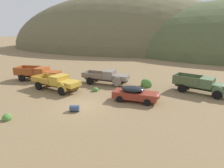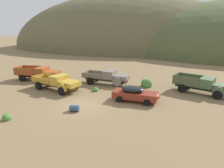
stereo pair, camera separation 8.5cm
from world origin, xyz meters
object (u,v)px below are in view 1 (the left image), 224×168
truck_faded_yellow (59,83)px  car_rust_red (136,94)px  oil_drum_tipped (75,108)px  truck_oxide_orange (41,73)px  truck_primer_gray (109,77)px  truck_weathered_green (205,85)px

truck_faded_yellow → car_rust_red: 9.53m
car_rust_red → oil_drum_tipped: bearing=-137.3°
truck_oxide_orange → truck_primer_gray: truck_oxide_orange is taller
truck_faded_yellow → car_rust_red: size_ratio=1.43×
truck_oxide_orange → truck_faded_yellow: bearing=-39.9°
truck_weathered_green → oil_drum_tipped: 14.81m
car_rust_red → truck_weathered_green: (6.90, 4.84, 0.20)m
truck_primer_gray → truck_weathered_green: size_ratio=0.98×
truck_faded_yellow → truck_primer_gray: size_ratio=1.08×
truck_faded_yellow → oil_drum_tipped: (4.75, -4.90, -0.70)m
truck_primer_gray → car_rust_red: bearing=-44.3°
truck_oxide_orange → car_rust_red: truck_oxide_orange is taller
truck_primer_gray → truck_oxide_orange: bearing=-170.5°
car_rust_red → truck_weathered_green: bearing=35.8°
car_rust_red → oil_drum_tipped: 6.41m
truck_oxide_orange → truck_primer_gray: 9.97m
truck_faded_yellow → truck_primer_gray: 6.53m
oil_drum_tipped → truck_faded_yellow: bearing=134.1°
truck_oxide_orange → car_rust_red: size_ratio=1.38×
truck_faded_yellow → truck_primer_gray: same height
car_rust_red → oil_drum_tipped: car_rust_red is taller
truck_primer_gray → truck_faded_yellow: bearing=-133.3°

